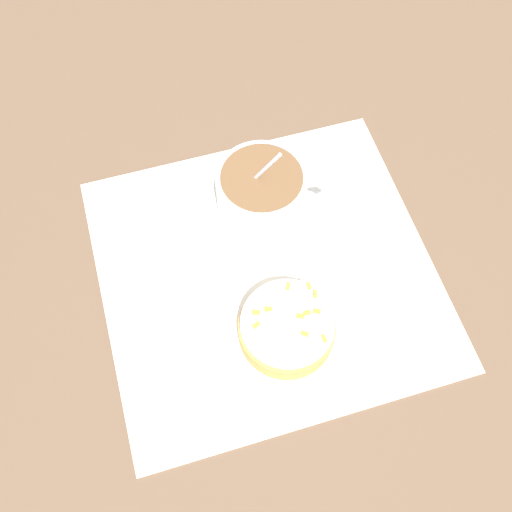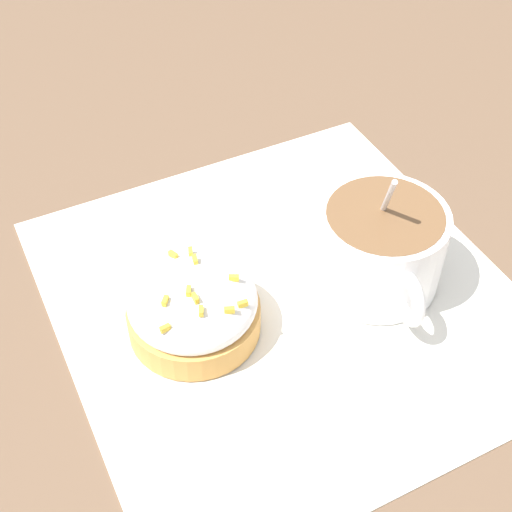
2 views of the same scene
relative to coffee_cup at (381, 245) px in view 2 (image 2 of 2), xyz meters
The scene contains 4 objects.
ground_plane 0.08m from the coffee_cup, ahead, with size 3.00×3.00×0.00m, color brown.
paper_napkin 0.08m from the coffee_cup, ahead, with size 0.36×0.37×0.00m.
coffee_cup is the anchor object (origin of this frame).
frosted_pastry 0.15m from the coffee_cup, ahead, with size 0.10×0.10×0.05m.
Camera 2 is at (0.15, 0.33, 0.41)m, focal length 50.00 mm.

